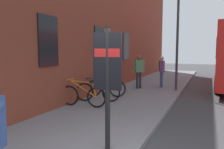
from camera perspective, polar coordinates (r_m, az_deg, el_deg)
ground at (r=9.82m, az=22.32°, el=-6.62°), size 60.00×60.00×0.00m
sidewalk_pavement at (r=12.14m, az=9.54°, el=-3.64°), size 24.00×3.50×0.12m
station_facade at (r=13.87m, az=2.35°, el=18.09°), size 22.00×0.65×9.98m
bicycle_beside_lamp at (r=7.88m, az=-7.54°, el=-5.45°), size 0.48×1.77×0.97m
bicycle_far_end at (r=8.63m, az=-3.67°, el=-4.42°), size 0.67×1.71×0.97m
bicycle_end_of_row at (r=9.49m, az=-1.69°, el=-3.46°), size 0.65×1.71×0.97m
transit_info_sign at (r=4.23m, az=-1.18°, el=1.36°), size 0.19×0.55×2.40m
pedestrian_crossing_street at (r=12.29m, az=12.75°, el=1.56°), size 0.61×0.40×1.69m
pedestrian_near_bus at (r=11.69m, az=6.99°, el=1.64°), size 0.54×0.53×1.76m
street_lamp at (r=11.59m, az=16.71°, el=12.60°), size 0.28×0.28×5.68m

